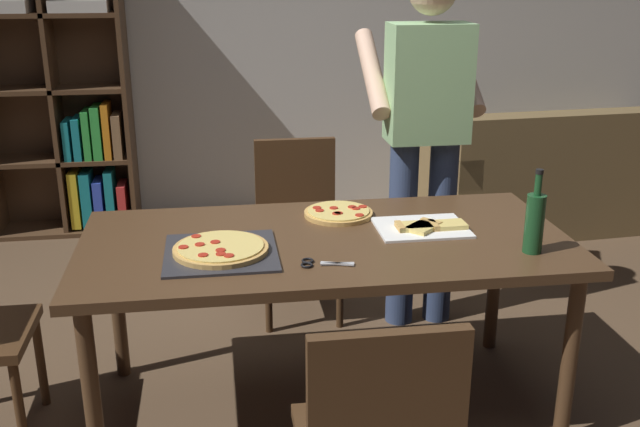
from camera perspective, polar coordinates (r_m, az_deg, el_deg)
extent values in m
plane|color=brown|center=(3.18, 0.41, -14.63)|extent=(12.00, 12.00, 0.00)
cube|color=silver|center=(5.25, -4.04, 15.01)|extent=(6.40, 0.10, 2.80)
cube|color=#4C331E|center=(2.85, 0.44, -2.31)|extent=(1.89, 0.92, 0.04)
cylinder|color=#4C331E|center=(2.69, -17.32, -13.62)|extent=(0.06, 0.06, 0.71)
cylinder|color=#4C331E|center=(2.94, 18.83, -10.80)|extent=(0.06, 0.06, 0.71)
cylinder|color=#4C331E|center=(3.34, -15.50, -6.66)|extent=(0.06, 0.06, 0.71)
cylinder|color=#4C331E|center=(3.55, 13.43, -4.94)|extent=(0.06, 0.06, 0.71)
cube|color=#472D19|center=(1.95, 5.31, -14.98)|extent=(0.42, 0.04, 0.45)
cube|color=#472D19|center=(3.75, -1.58, -1.85)|extent=(0.42, 0.42, 0.04)
cube|color=#472D19|center=(3.85, -1.95, 2.57)|extent=(0.42, 0.04, 0.45)
cylinder|color=#472D19|center=(3.65, -4.03, -6.29)|extent=(0.04, 0.04, 0.41)
cylinder|color=#472D19|center=(3.69, 1.58, -5.95)|extent=(0.04, 0.04, 0.41)
cylinder|color=#472D19|center=(3.98, -4.44, -4.09)|extent=(0.04, 0.04, 0.41)
cylinder|color=#472D19|center=(4.02, 0.69, -3.80)|extent=(0.04, 0.04, 0.41)
cylinder|color=#472D19|center=(2.99, -22.33, -14.01)|extent=(0.04, 0.04, 0.41)
cylinder|color=#472D19|center=(3.29, -20.92, -10.64)|extent=(0.04, 0.04, 0.41)
cube|color=brown|center=(5.44, 17.15, 1.45)|extent=(1.76, 0.97, 0.40)
cube|color=brown|center=(5.06, 19.38, 4.94)|extent=(1.71, 0.32, 0.45)
cube|color=brown|center=(5.03, 9.77, 4.19)|extent=(0.22, 0.86, 0.20)
cube|color=#513823|center=(5.06, -14.83, 9.44)|extent=(0.03, 0.35, 1.95)
cube|color=#513823|center=(5.41, -21.19, -1.16)|extent=(1.40, 0.35, 0.03)
cube|color=#513823|center=(5.34, -22.07, 9.16)|extent=(1.40, 0.03, 1.95)
cube|color=#513823|center=(5.28, -21.81, 3.82)|extent=(1.34, 0.29, 0.03)
cube|color=#513823|center=(5.18, -22.46, 8.86)|extent=(1.34, 0.29, 0.03)
cube|color=#513823|center=(5.13, -23.14, 14.03)|extent=(1.34, 0.29, 0.03)
cube|color=#513823|center=(5.13, -20.02, 9.06)|extent=(0.03, 0.29, 1.89)
cube|color=yellow|center=(5.27, -18.43, 1.17)|extent=(0.06, 0.22, 0.38)
cube|color=teal|center=(5.25, -17.59, 1.18)|extent=(0.07, 0.22, 0.38)
cube|color=blue|center=(5.25, -16.73, 0.91)|extent=(0.06, 0.22, 0.32)
cube|color=teal|center=(5.23, -15.93, 1.30)|extent=(0.06, 0.22, 0.38)
cube|color=red|center=(5.23, -15.04, 0.82)|extent=(0.05, 0.22, 0.28)
cube|color=teal|center=(5.16, -18.97, 5.51)|extent=(0.04, 0.22, 0.26)
cube|color=teal|center=(5.15, -18.27, 5.64)|extent=(0.05, 0.22, 0.28)
cube|color=green|center=(5.13, -17.59, 5.94)|extent=(0.05, 0.22, 0.32)
cube|color=green|center=(5.12, -16.89, 6.13)|extent=(0.06, 0.22, 0.35)
cube|color=orange|center=(5.11, -16.18, 6.27)|extent=(0.04, 0.22, 0.37)
cube|color=olive|center=(5.11, -15.43, 5.91)|extent=(0.06, 0.22, 0.29)
cube|color=silver|center=(5.11, -23.27, 14.61)|extent=(0.29, 0.25, 0.08)
cube|color=silver|center=(5.02, -18.17, 15.11)|extent=(0.36, 0.25, 0.07)
cylinder|color=#38476B|center=(3.73, 9.35, -1.44)|extent=(0.14, 0.14, 0.95)
cylinder|color=#38476B|center=(3.68, 6.38, -1.61)|extent=(0.14, 0.14, 0.95)
cube|color=#99CC8C|center=(3.52, 8.43, 10.00)|extent=(0.38, 0.22, 0.55)
cylinder|color=#E0B293|center=(3.75, 11.09, 10.84)|extent=(0.09, 0.50, 0.39)
cylinder|color=#E0B293|center=(3.63, 4.09, 10.87)|extent=(0.09, 0.50, 0.39)
cube|color=#2D2D33|center=(2.71, -7.71, -3.04)|extent=(0.41, 0.41, 0.01)
cylinder|color=tan|center=(2.70, -7.73, -2.77)|extent=(0.35, 0.35, 0.02)
cylinder|color=#EACC6B|center=(2.70, -7.74, -2.53)|extent=(0.31, 0.31, 0.01)
cylinder|color=#B22819|center=(2.65, -7.74, -2.83)|extent=(0.04, 0.04, 0.00)
cylinder|color=#B22819|center=(2.60, -7.10, -3.26)|extent=(0.04, 0.04, 0.00)
cylinder|color=#B22819|center=(2.71, -9.34, -2.38)|extent=(0.04, 0.04, 0.00)
cylinder|color=#B22819|center=(2.62, -7.72, -3.13)|extent=(0.04, 0.04, 0.00)
cylinder|color=#B22819|center=(2.73, -8.15, -2.20)|extent=(0.04, 0.04, 0.00)
cylinder|color=#B22819|center=(2.80, -9.62, -1.73)|extent=(0.04, 0.04, 0.00)
cylinder|color=#B22819|center=(2.70, -10.59, -2.58)|extent=(0.04, 0.04, 0.00)
cylinder|color=#B22819|center=(2.62, -9.09, -3.20)|extent=(0.04, 0.04, 0.00)
cube|color=white|center=(2.96, 7.89, -1.09)|extent=(0.36, 0.28, 0.01)
cube|color=#EACC6B|center=(2.93, 8.04, -1.05)|extent=(0.16, 0.16, 0.02)
cube|color=tan|center=(2.98, 8.65, -0.71)|extent=(0.08, 0.08, 0.02)
cube|color=#EACC6B|center=(2.97, 9.94, -0.87)|extent=(0.14, 0.09, 0.02)
cube|color=tan|center=(2.95, 8.84, -0.91)|extent=(0.03, 0.09, 0.02)
cube|color=#EACC6B|center=(2.93, 7.37, -0.99)|extent=(0.14, 0.09, 0.02)
cube|color=tan|center=(2.92, 6.24, -1.02)|extent=(0.02, 0.09, 0.02)
cylinder|color=#194723|center=(2.78, 16.34, -0.78)|extent=(0.07, 0.07, 0.22)
cylinder|color=#194723|center=(2.73, 16.63, 2.18)|extent=(0.03, 0.03, 0.08)
cylinder|color=black|center=(2.72, 16.72, 3.15)|extent=(0.03, 0.03, 0.02)
cube|color=silver|center=(2.59, 1.43, -3.92)|extent=(0.12, 0.02, 0.01)
cube|color=silver|center=(2.59, 1.43, -3.92)|extent=(0.12, 0.05, 0.01)
torus|color=black|center=(2.61, -0.97, -3.69)|extent=(0.05, 0.05, 0.01)
torus|color=black|center=(2.58, -1.04, -4.03)|extent=(0.05, 0.05, 0.01)
cylinder|color=tan|center=(3.09, 1.44, 0.00)|extent=(0.29, 0.29, 0.02)
cylinder|color=#EACC6B|center=(3.08, 1.45, 0.21)|extent=(0.26, 0.26, 0.01)
cylinder|color=#B22819|center=(3.11, -0.24, 0.46)|extent=(0.04, 0.04, 0.00)
cylinder|color=#B22819|center=(3.07, -0.03, 0.24)|extent=(0.04, 0.04, 0.00)
cylinder|color=#B22819|center=(3.13, 3.35, 0.55)|extent=(0.04, 0.04, 0.00)
cylinder|color=#B22819|center=(3.02, 3.09, -0.12)|extent=(0.04, 0.04, 0.00)
cylinder|color=#B22819|center=(3.04, 1.29, 0.01)|extent=(0.04, 0.04, 0.00)
cylinder|color=#B22819|center=(3.10, 2.81, 0.40)|extent=(0.04, 0.04, 0.00)
cylinder|color=#B22819|center=(3.10, 1.07, 0.44)|extent=(0.04, 0.04, 0.00)
cylinder|color=#B22819|center=(3.12, 2.51, 0.52)|extent=(0.04, 0.04, 0.00)
cylinder|color=#B22819|center=(3.04, 1.45, 0.04)|extent=(0.04, 0.04, 0.00)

